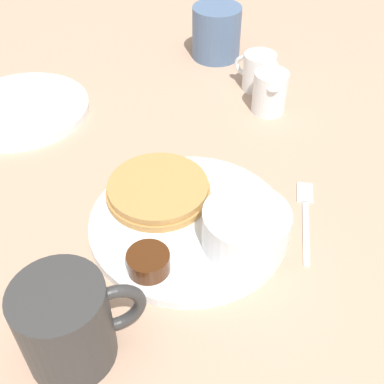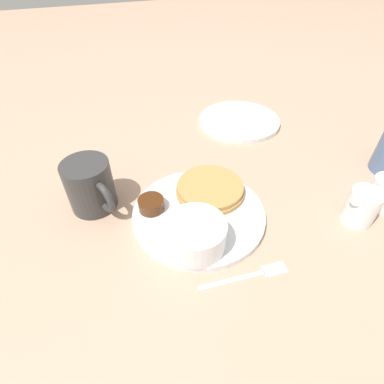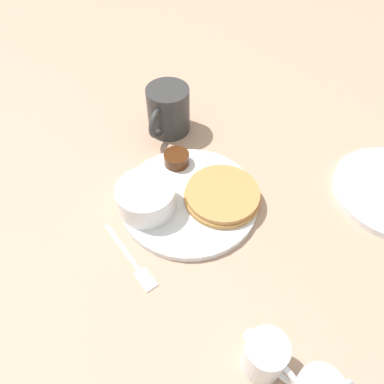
% 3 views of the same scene
% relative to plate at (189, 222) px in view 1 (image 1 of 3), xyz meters
% --- Properties ---
extents(ground_plane, '(4.00, 4.00, 0.00)m').
position_rel_plate_xyz_m(ground_plane, '(0.00, 0.00, -0.01)').
color(ground_plane, tan).
extents(plate, '(0.24, 0.24, 0.01)m').
position_rel_plate_xyz_m(plate, '(0.00, 0.00, 0.00)').
color(plate, white).
rests_on(plate, ground_plane).
extents(pancake_stack, '(0.13, 0.13, 0.02)m').
position_rel_plate_xyz_m(pancake_stack, '(0.04, -0.04, 0.01)').
color(pancake_stack, '#B78447').
rests_on(pancake_stack, plate).
extents(bowl, '(0.10, 0.10, 0.05)m').
position_rel_plate_xyz_m(bowl, '(-0.07, 0.03, 0.03)').
color(bowl, white).
rests_on(bowl, plate).
extents(syrup_cup, '(0.05, 0.05, 0.02)m').
position_rel_plate_xyz_m(syrup_cup, '(0.04, 0.08, 0.02)').
color(syrup_cup, '#47230F').
rests_on(syrup_cup, plate).
extents(butter_ramekin, '(0.04, 0.04, 0.04)m').
position_rel_plate_xyz_m(butter_ramekin, '(-0.07, 0.05, 0.02)').
color(butter_ramekin, white).
rests_on(butter_ramekin, plate).
extents(coffee_mug, '(0.11, 0.08, 0.09)m').
position_rel_plate_xyz_m(coffee_mug, '(0.09, 0.17, 0.04)').
color(coffee_mug, '#333333').
rests_on(coffee_mug, ground_plane).
extents(creamer_pitcher_near, '(0.05, 0.08, 0.07)m').
position_rel_plate_xyz_m(creamer_pitcher_near, '(-0.10, -0.26, 0.03)').
color(creamer_pitcher_near, white).
rests_on(creamer_pitcher_near, ground_plane).
extents(creamer_pitcher_far, '(0.07, 0.05, 0.06)m').
position_rel_plate_xyz_m(creamer_pitcher_far, '(-0.09, -0.33, 0.03)').
color(creamer_pitcher_far, white).
rests_on(creamer_pitcher_far, ground_plane).
extents(fork, '(0.02, 0.14, 0.00)m').
position_rel_plate_xyz_m(fork, '(-0.14, -0.04, -0.00)').
color(fork, silver).
rests_on(fork, ground_plane).
extents(second_mug, '(0.09, 0.11, 0.09)m').
position_rel_plate_xyz_m(second_mug, '(-0.01, -0.44, 0.04)').
color(second_mug, slate).
rests_on(second_mug, ground_plane).
extents(far_plate, '(0.21, 0.21, 0.01)m').
position_rel_plate_xyz_m(far_plate, '(0.28, -0.22, 0.00)').
color(far_plate, white).
rests_on(far_plate, ground_plane).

